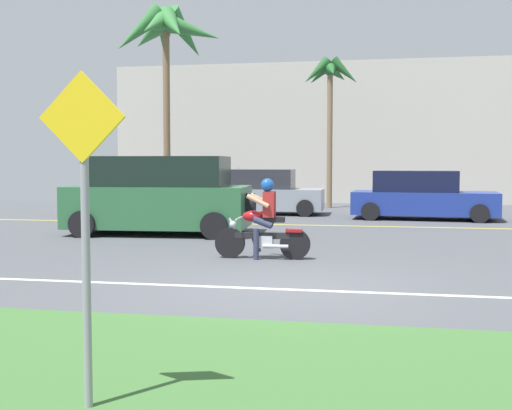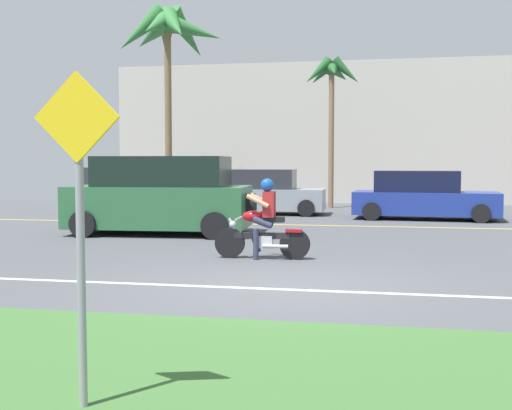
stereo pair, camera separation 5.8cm
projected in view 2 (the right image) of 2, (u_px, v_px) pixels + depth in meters
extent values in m
cube|color=#4C4F54|center=(307.00, 257.00, 12.07)|extent=(56.00, 30.00, 0.04)
cube|color=#3D6B33|center=(206.00, 381.00, 5.12)|extent=(56.00, 3.80, 0.06)
cube|color=silver|center=(281.00, 289.00, 8.94)|extent=(50.40, 0.12, 0.01)
cube|color=yellow|center=(331.00, 226.00, 17.94)|extent=(50.40, 0.12, 0.01)
cylinder|color=black|center=(230.00, 243.00, 11.87)|extent=(0.56, 0.10, 0.56)
cylinder|color=black|center=(295.00, 244.00, 11.67)|extent=(0.56, 0.10, 0.56)
cylinder|color=#B7BAC1|center=(235.00, 231.00, 11.84)|extent=(0.25, 0.05, 0.49)
cube|color=black|center=(262.00, 236.00, 11.76)|extent=(1.02, 0.12, 0.11)
cube|color=#B7BAC1|center=(265.00, 242.00, 11.76)|extent=(0.30, 0.20, 0.22)
ellipsoid|color=maroon|center=(253.00, 216.00, 11.77)|extent=(0.41, 0.22, 0.21)
cube|color=black|center=(272.00, 220.00, 11.71)|extent=(0.45, 0.22, 0.09)
cube|color=maroon|center=(294.00, 231.00, 11.66)|extent=(0.30, 0.16, 0.06)
cylinder|color=#B7BAC1|center=(239.00, 218.00, 11.81)|extent=(0.05, 0.58, 0.03)
sphere|color=#B7BAC1|center=(233.00, 224.00, 11.84)|extent=(0.13, 0.13, 0.13)
cylinder|color=#B7BAC1|center=(275.00, 246.00, 11.62)|extent=(0.47, 0.08, 0.07)
cube|color=maroon|center=(269.00, 204.00, 11.70)|extent=(0.21, 0.30, 0.47)
sphere|color=#194C9E|center=(267.00, 185.00, 11.68)|extent=(0.24, 0.24, 0.24)
cylinder|color=#2D334C|center=(264.00, 222.00, 11.83)|extent=(0.38, 0.13, 0.24)
cylinder|color=#2D334C|center=(262.00, 222.00, 11.65)|extent=(0.38, 0.13, 0.24)
cylinder|color=#2D334C|center=(256.00, 244.00, 11.66)|extent=(0.11, 0.11, 0.57)
cylinder|color=#2D334C|center=(256.00, 244.00, 11.91)|extent=(0.19, 0.11, 0.32)
cylinder|color=tan|center=(261.00, 200.00, 11.91)|extent=(0.43, 0.10, 0.26)
cylinder|color=tan|center=(257.00, 201.00, 11.54)|extent=(0.43, 0.10, 0.26)
cube|color=#2D663D|center=(160.00, 206.00, 15.87)|extent=(4.52, 2.28, 1.01)
cube|color=black|center=(163.00, 171.00, 15.80)|extent=(3.28, 1.92, 0.73)
cylinder|color=black|center=(229.00, 218.00, 16.67)|extent=(0.65, 0.26, 0.64)
cylinder|color=black|center=(112.00, 217.00, 17.07)|extent=(0.65, 0.26, 0.64)
cylinder|color=black|center=(215.00, 226.00, 14.71)|extent=(0.65, 0.26, 0.64)
cylinder|color=black|center=(83.00, 224.00, 15.11)|extent=(0.65, 0.26, 0.64)
cylinder|color=black|center=(251.00, 205.00, 15.57)|extent=(0.24, 0.59, 0.58)
cube|color=#8C939E|center=(128.00, 197.00, 22.71)|extent=(4.10, 1.84, 0.75)
cube|color=#2D2F36|center=(121.00, 177.00, 22.69)|extent=(2.40, 1.52, 0.69)
cylinder|color=black|center=(80.00, 206.00, 22.12)|extent=(0.57, 0.21, 0.56)
cylinder|color=black|center=(161.00, 206.00, 21.74)|extent=(0.57, 0.21, 0.56)
cylinder|color=black|center=(97.00, 203.00, 23.71)|extent=(0.57, 0.21, 0.56)
cylinder|color=black|center=(173.00, 203.00, 23.32)|extent=(0.57, 0.21, 0.56)
cube|color=#8C939E|center=(269.00, 199.00, 21.90)|extent=(3.78, 1.70, 0.72)
cube|color=#2D2F36|center=(263.00, 179.00, 21.89)|extent=(2.20, 1.45, 0.66)
cylinder|color=black|center=(225.00, 207.00, 21.35)|extent=(0.56, 0.19, 0.56)
cylinder|color=black|center=(306.00, 208.00, 20.86)|extent=(0.56, 0.19, 0.56)
cylinder|color=black|center=(236.00, 204.00, 22.96)|extent=(0.56, 0.19, 0.56)
cylinder|color=black|center=(311.00, 205.00, 22.48)|extent=(0.56, 0.19, 0.56)
cube|color=navy|center=(425.00, 203.00, 19.91)|extent=(4.50, 2.02, 0.71)
cube|color=black|center=(417.00, 181.00, 19.93)|extent=(2.64, 1.65, 0.65)
cylinder|color=black|center=(372.00, 211.00, 19.50)|extent=(0.57, 0.22, 0.56)
cylinder|color=black|center=(481.00, 214.00, 18.68)|extent=(0.57, 0.22, 0.56)
cylinder|color=black|center=(376.00, 208.00, 21.16)|extent=(0.57, 0.22, 0.56)
cylinder|color=black|center=(477.00, 209.00, 20.35)|extent=(0.57, 0.22, 0.56)
cylinder|color=brown|center=(168.00, 116.00, 25.52)|extent=(0.28, 0.28, 7.25)
sphere|color=#337538|center=(167.00, 24.00, 25.28)|extent=(0.72, 0.72, 0.72)
cone|color=#337538|center=(193.00, 30.00, 25.29)|extent=(2.53, 1.26, 1.43)
cone|color=#337538|center=(186.00, 34.00, 26.07)|extent=(1.80, 2.33, 2.17)
cone|color=#337538|center=(167.00, 35.00, 26.30)|extent=(1.58, 2.44, 2.06)
cone|color=#337538|center=(153.00, 34.00, 26.05)|extent=(2.43, 2.10, 1.51)
cone|color=#337538|center=(141.00, 30.00, 25.23)|extent=(2.38, 1.36, 2.13)
cone|color=#337538|center=(157.00, 25.00, 24.31)|extent=(0.99, 2.47, 1.64)
cone|color=#337538|center=(174.00, 25.00, 24.35)|extent=(2.01, 2.45, 1.79)
cylinder|color=#846B4C|center=(331.00, 139.00, 24.75)|extent=(0.21, 0.21, 5.38)
sphere|color=#235B28|center=(332.00, 69.00, 24.57)|extent=(0.55, 0.55, 0.55)
cone|color=#235B28|center=(346.00, 72.00, 24.43)|extent=(1.26, 0.54, 1.19)
cone|color=#235B28|center=(339.00, 74.00, 25.04)|extent=(0.98, 1.40, 0.79)
cone|color=#235B28|center=(322.00, 74.00, 25.03)|extent=(1.29, 1.21, 1.03)
cone|color=#235B28|center=(318.00, 72.00, 24.44)|extent=(1.31, 0.93, 1.19)
cone|color=#235B28|center=(333.00, 70.00, 24.02)|extent=(0.68, 1.40, 0.84)
cylinder|color=black|center=(174.00, 213.00, 19.35)|extent=(0.51, 0.24, 0.51)
cylinder|color=black|center=(204.00, 214.00, 18.80)|extent=(0.51, 0.24, 0.51)
cylinder|color=#B7BAC1|center=(176.00, 206.00, 19.29)|extent=(0.23, 0.11, 0.44)
cube|color=black|center=(189.00, 209.00, 19.07)|extent=(0.91, 0.38, 0.10)
cube|color=#B7BAC1|center=(190.00, 212.00, 19.05)|extent=(0.31, 0.25, 0.20)
ellipsoid|color=navy|center=(184.00, 198.00, 19.12)|extent=(0.37, 0.20, 0.19)
cube|color=black|center=(193.00, 200.00, 18.96)|extent=(0.45, 0.31, 0.08)
cube|color=navy|center=(203.00, 206.00, 18.79)|extent=(0.30, 0.22, 0.05)
cylinder|color=#B7BAC1|center=(178.00, 199.00, 19.24)|extent=(0.20, 0.51, 0.03)
sphere|color=#B7BAC1|center=(175.00, 202.00, 19.30)|extent=(0.12, 0.12, 0.12)
cylinder|color=#B7BAC1|center=(193.00, 215.00, 18.87)|extent=(0.42, 0.19, 0.06)
cube|color=#2D2D33|center=(192.00, 191.00, 18.97)|extent=(0.26, 0.32, 0.43)
sphere|color=#194C9E|center=(191.00, 180.00, 18.97)|extent=(0.22, 0.22, 0.22)
cylinder|color=black|center=(191.00, 201.00, 19.12)|extent=(0.36, 0.21, 0.21)
cylinder|color=black|center=(187.00, 201.00, 18.97)|extent=(0.36, 0.21, 0.21)
cylinder|color=black|center=(184.00, 213.00, 19.01)|extent=(0.12, 0.12, 0.52)
cylinder|color=black|center=(187.00, 214.00, 19.22)|extent=(0.19, 0.14, 0.29)
cylinder|color=tan|center=(190.00, 189.00, 19.20)|extent=(0.39, 0.20, 0.24)
cylinder|color=tan|center=(184.00, 189.00, 18.90)|extent=(0.39, 0.20, 0.24)
cylinder|color=gray|center=(81.00, 285.00, 4.44)|extent=(0.06, 0.06, 1.84)
cube|color=yellow|center=(77.00, 117.00, 4.35)|extent=(0.62, 0.03, 0.62)
cube|color=#BCB7AD|center=(329.00, 134.00, 29.69)|extent=(19.02, 4.00, 6.15)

